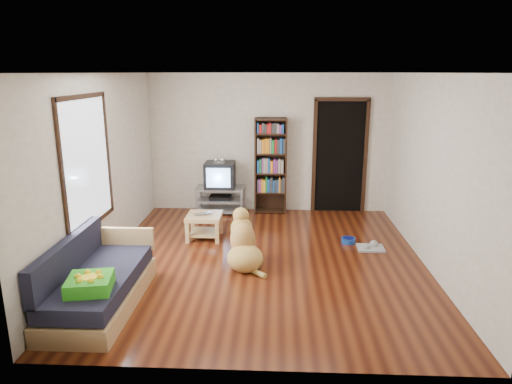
{
  "coord_description": "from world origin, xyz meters",
  "views": [
    {
      "loc": [
        0.17,
        -6.06,
        2.61
      ],
      "look_at": [
        -0.14,
        0.42,
        0.9
      ],
      "focal_mm": 32.0,
      "sensor_mm": 36.0,
      "label": 1
    }
  ],
  "objects_px": {
    "bookshelf": "(271,161)",
    "dog": "(244,245)",
    "coffee_table": "(204,222)",
    "dog_bowl": "(348,240)",
    "grey_rag": "(371,248)",
    "green_cushion": "(90,284)",
    "crt_tv": "(220,174)",
    "sofa": "(97,284)",
    "tv_stand": "(220,199)",
    "laptop": "(204,214)"
  },
  "relations": [
    {
      "from": "tv_stand",
      "to": "sofa",
      "type": "relative_size",
      "value": 0.5
    },
    {
      "from": "dog_bowl",
      "to": "grey_rag",
      "type": "height_order",
      "value": "dog_bowl"
    },
    {
      "from": "dog_bowl",
      "to": "bookshelf",
      "type": "xyz_separation_m",
      "value": [
        -1.26,
        1.59,
        0.96
      ]
    },
    {
      "from": "sofa",
      "to": "dog",
      "type": "distance_m",
      "value": 2.0
    },
    {
      "from": "laptop",
      "to": "sofa",
      "type": "relative_size",
      "value": 0.17
    },
    {
      "from": "green_cushion",
      "to": "grey_rag",
      "type": "height_order",
      "value": "green_cushion"
    },
    {
      "from": "crt_tv",
      "to": "bookshelf",
      "type": "distance_m",
      "value": 0.99
    },
    {
      "from": "grey_rag",
      "to": "coffee_table",
      "type": "xyz_separation_m",
      "value": [
        -2.6,
        0.35,
        0.27
      ]
    },
    {
      "from": "tv_stand",
      "to": "dog",
      "type": "height_order",
      "value": "dog"
    },
    {
      "from": "grey_rag",
      "to": "sofa",
      "type": "height_order",
      "value": "sofa"
    },
    {
      "from": "tv_stand",
      "to": "crt_tv",
      "type": "relative_size",
      "value": 1.55
    },
    {
      "from": "green_cushion",
      "to": "dog_bowl",
      "type": "height_order",
      "value": "green_cushion"
    },
    {
      "from": "crt_tv",
      "to": "dog",
      "type": "distance_m",
      "value": 2.56
    },
    {
      "from": "crt_tv",
      "to": "laptop",
      "type": "bearing_deg",
      "value": -93.49
    },
    {
      "from": "tv_stand",
      "to": "dog",
      "type": "bearing_deg",
      "value": -75.62
    },
    {
      "from": "crt_tv",
      "to": "coffee_table",
      "type": "relative_size",
      "value": 1.05
    },
    {
      "from": "dog",
      "to": "laptop",
      "type": "bearing_deg",
      "value": 125.55
    },
    {
      "from": "dog_bowl",
      "to": "dog",
      "type": "distance_m",
      "value": 1.85
    },
    {
      "from": "dog_bowl",
      "to": "coffee_table",
      "type": "bearing_deg",
      "value": 177.43
    },
    {
      "from": "green_cushion",
      "to": "tv_stand",
      "type": "bearing_deg",
      "value": 67.59
    },
    {
      "from": "tv_stand",
      "to": "crt_tv",
      "type": "bearing_deg",
      "value": 90.0
    },
    {
      "from": "green_cushion",
      "to": "crt_tv",
      "type": "relative_size",
      "value": 0.76
    },
    {
      "from": "bookshelf",
      "to": "dog",
      "type": "relative_size",
      "value": 2.0
    },
    {
      "from": "coffee_table",
      "to": "dog_bowl",
      "type": "bearing_deg",
      "value": -2.57
    },
    {
      "from": "grey_rag",
      "to": "tv_stand",
      "type": "relative_size",
      "value": 0.44
    },
    {
      "from": "bookshelf",
      "to": "coffee_table",
      "type": "relative_size",
      "value": 3.27
    },
    {
      "from": "sofa",
      "to": "dog",
      "type": "xyz_separation_m",
      "value": [
        1.59,
        1.21,
        0.03
      ]
    },
    {
      "from": "bookshelf",
      "to": "grey_rag",
      "type": "bearing_deg",
      "value": -49.78
    },
    {
      "from": "green_cushion",
      "to": "bookshelf",
      "type": "relative_size",
      "value": 0.24
    },
    {
      "from": "sofa",
      "to": "tv_stand",
      "type": "bearing_deg",
      "value": 74.98
    },
    {
      "from": "green_cushion",
      "to": "laptop",
      "type": "bearing_deg",
      "value": 63.37
    },
    {
      "from": "bookshelf",
      "to": "coffee_table",
      "type": "bearing_deg",
      "value": -124.87
    },
    {
      "from": "grey_rag",
      "to": "bookshelf",
      "type": "distance_m",
      "value": 2.61
    },
    {
      "from": "sofa",
      "to": "grey_rag",
      "type": "bearing_deg",
      "value": 28.38
    },
    {
      "from": "crt_tv",
      "to": "sofa",
      "type": "relative_size",
      "value": 0.32
    },
    {
      "from": "coffee_table",
      "to": "sofa",
      "type": "bearing_deg",
      "value": -111.62
    },
    {
      "from": "tv_stand",
      "to": "laptop",
      "type": "bearing_deg",
      "value": -93.55
    },
    {
      "from": "grey_rag",
      "to": "laptop",
      "type": "bearing_deg",
      "value": 172.91
    },
    {
      "from": "grey_rag",
      "to": "crt_tv",
      "type": "distance_m",
      "value": 3.16
    },
    {
      "from": "dog_bowl",
      "to": "bookshelf",
      "type": "relative_size",
      "value": 0.12
    },
    {
      "from": "tv_stand",
      "to": "crt_tv",
      "type": "height_order",
      "value": "crt_tv"
    },
    {
      "from": "green_cushion",
      "to": "sofa",
      "type": "xyz_separation_m",
      "value": [
        -0.12,
        0.46,
        -0.23
      ]
    },
    {
      "from": "sofa",
      "to": "coffee_table",
      "type": "xyz_separation_m",
      "value": [
        0.89,
        2.23,
        0.02
      ]
    },
    {
      "from": "grey_rag",
      "to": "sofa",
      "type": "distance_m",
      "value": 3.97
    },
    {
      "from": "green_cushion",
      "to": "crt_tv",
      "type": "xyz_separation_m",
      "value": [
        0.85,
        4.11,
        0.25
      ]
    },
    {
      "from": "tv_stand",
      "to": "dog",
      "type": "xyz_separation_m",
      "value": [
        0.62,
        -2.42,
        0.02
      ]
    },
    {
      "from": "green_cushion",
      "to": "laptop",
      "type": "xyz_separation_m",
      "value": [
        0.76,
        2.66,
        -0.08
      ]
    },
    {
      "from": "laptop",
      "to": "tv_stand",
      "type": "bearing_deg",
      "value": 54.88
    },
    {
      "from": "bookshelf",
      "to": "coffee_table",
      "type": "distance_m",
      "value": 1.95
    },
    {
      "from": "laptop",
      "to": "dog",
      "type": "relative_size",
      "value": 0.34
    }
  ]
}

